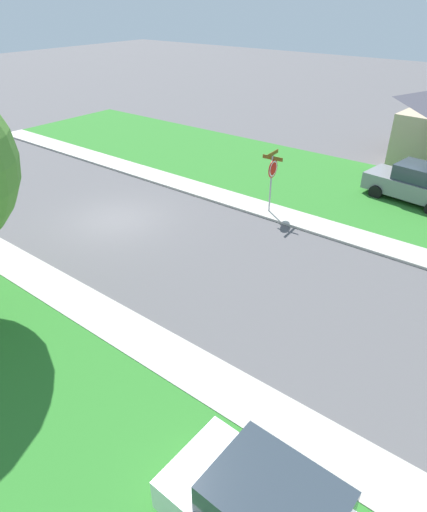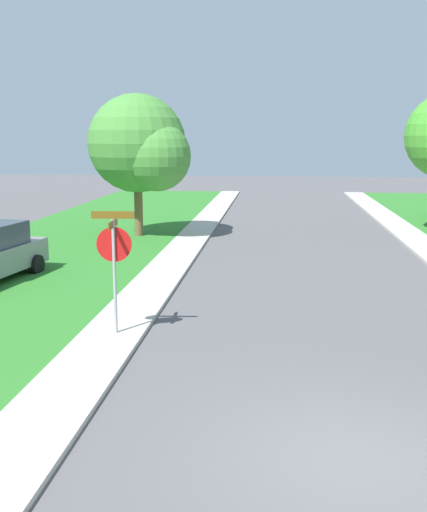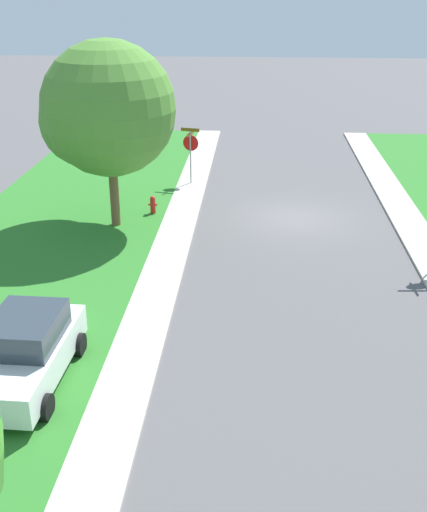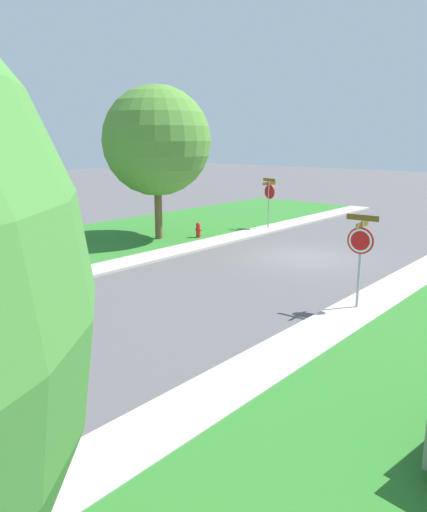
% 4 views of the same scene
% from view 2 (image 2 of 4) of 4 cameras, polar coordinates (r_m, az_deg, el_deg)
% --- Properties ---
extents(ground_plane, '(120.00, 120.00, 0.00)m').
position_cam_2_polar(ground_plane, '(9.02, 13.23, -17.98)').
color(ground_plane, '#565456').
extents(sidewalk_west, '(1.40, 56.00, 0.10)m').
position_cam_2_polar(sidewalk_west, '(20.58, -4.19, -0.98)').
color(sidewalk_west, '#B7B2A8').
rests_on(sidewalk_west, ground).
extents(lawn_west, '(8.00, 56.00, 0.08)m').
position_cam_2_polar(lawn_west, '(21.88, -16.41, -0.71)').
color(lawn_west, '#2D7528').
rests_on(lawn_west, ground).
extents(stop_sign_far_corner, '(0.92, 0.92, 2.77)m').
position_cam_2_polar(stop_sign_far_corner, '(13.35, -9.18, 0.37)').
color(stop_sign_far_corner, '#9E9EA3').
rests_on(stop_sign_far_corner, ground).
extents(tree_across_right, '(4.46, 4.15, 6.09)m').
position_cam_2_polar(tree_across_right, '(26.41, -6.65, 10.01)').
color(tree_across_right, brown).
rests_on(tree_across_right, ground).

